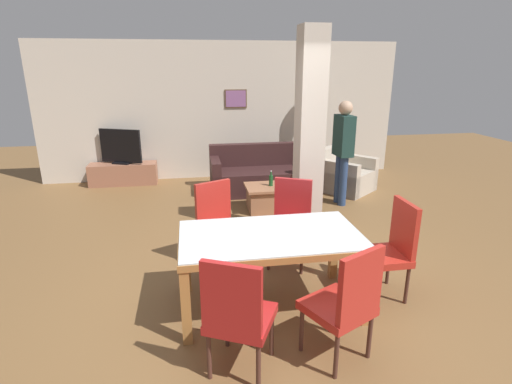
% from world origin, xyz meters
% --- Properties ---
extents(ground_plane, '(18.00, 18.00, 0.00)m').
position_xyz_m(ground_plane, '(0.00, 0.00, 0.00)').
color(ground_plane, brown).
extents(back_wall, '(7.20, 0.09, 2.70)m').
position_xyz_m(back_wall, '(0.00, 4.84, 1.35)').
color(back_wall, beige).
rests_on(back_wall, ground_plane).
extents(divider_pillar, '(0.32, 0.34, 2.70)m').
position_xyz_m(divider_pillar, '(0.79, 1.48, 1.35)').
color(divider_pillar, beige).
rests_on(divider_pillar, ground_plane).
extents(dining_table, '(1.69, 0.95, 0.76)m').
position_xyz_m(dining_table, '(0.00, 0.00, 0.61)').
color(dining_table, '#A66E37').
rests_on(dining_table, ground_plane).
extents(dining_chair_far_left, '(0.61, 0.61, 0.99)m').
position_xyz_m(dining_chair_far_left, '(-0.41, 0.90, 0.54)').
color(dining_chair_far_left, '#B32720').
rests_on(dining_chair_far_left, ground_plane).
extents(dining_chair_near_right, '(0.62, 0.62, 0.99)m').
position_xyz_m(dining_chair_near_right, '(0.42, -0.84, 0.54)').
color(dining_chair_near_right, red).
rests_on(dining_chair_near_right, ground_plane).
extents(dining_chair_far_right, '(0.61, 0.61, 0.99)m').
position_xyz_m(dining_chair_far_right, '(0.42, 0.87, 0.54)').
color(dining_chair_far_right, '#B22326').
rests_on(dining_chair_far_right, ground_plane).
extents(dining_chair_head_right, '(0.46, 0.46, 0.99)m').
position_xyz_m(dining_chair_head_right, '(1.22, 0.00, 0.54)').
color(dining_chair_head_right, '#B5291E').
rests_on(dining_chair_head_right, ground_plane).
extents(dining_chair_near_left, '(0.62, 0.62, 0.99)m').
position_xyz_m(dining_chair_near_left, '(-0.42, -0.85, 0.54)').
color(dining_chair_near_left, '#B21F1F').
rests_on(dining_chair_near_left, ground_plane).
extents(sofa, '(1.86, 0.87, 0.84)m').
position_xyz_m(sofa, '(0.58, 3.71, 0.29)').
color(sofa, '#351D1C').
rests_on(sofa, ground_plane).
extents(armchair, '(1.19, 1.19, 0.79)m').
position_xyz_m(armchair, '(2.12, 3.46, 0.28)').
color(armchair, '#BEB19F').
rests_on(armchair, ground_plane).
extents(coffee_table, '(0.59, 0.60, 0.40)m').
position_xyz_m(coffee_table, '(0.44, 2.66, 0.21)').
color(coffee_table, '#A16846').
rests_on(coffee_table, ground_plane).
extents(bottle, '(0.06, 0.06, 0.25)m').
position_xyz_m(bottle, '(0.55, 2.67, 0.50)').
color(bottle, '#194C23').
rests_on(bottle, coffee_table).
extents(tv_stand, '(1.28, 0.40, 0.41)m').
position_xyz_m(tv_stand, '(-2.01, 4.56, 0.21)').
color(tv_stand, '#996148').
rests_on(tv_stand, ground_plane).
extents(tv_screen, '(0.79, 0.38, 0.67)m').
position_xyz_m(tv_screen, '(-2.01, 4.56, 0.74)').
color(tv_screen, black).
rests_on(tv_screen, tv_stand).
extents(floor_lamp, '(0.35, 0.35, 1.86)m').
position_xyz_m(floor_lamp, '(1.82, 4.47, 1.57)').
color(floor_lamp, '#B7B7BC').
rests_on(floor_lamp, ground_plane).
extents(standing_person, '(0.25, 0.40, 1.71)m').
position_xyz_m(standing_person, '(1.77, 2.76, 0.99)').
color(standing_person, navy).
rests_on(standing_person, ground_plane).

